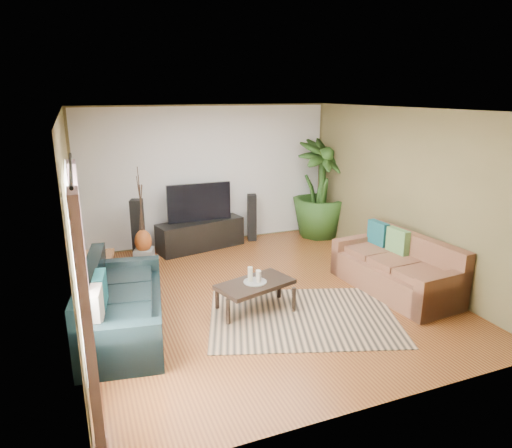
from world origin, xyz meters
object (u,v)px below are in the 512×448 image
tv_stand (201,235)px  coffee_table (255,296)px  potted_plant (320,189)px  speaker_right (252,218)px  television (199,202)px  speaker_left (138,230)px  pedestal (144,258)px  side_table (97,271)px  sofa_right (395,264)px  sofa_left (123,300)px  vase (143,241)px

tv_stand → coffee_table: bearing=-101.9°
potted_plant → speaker_right: bearing=171.2°
television → speaker_left: size_ratio=1.10×
television → speaker_right: size_ratio=1.28×
pedestal → side_table: (-0.80, -0.64, 0.11)m
sofa_right → coffee_table: bearing=-98.9°
speaker_left → sofa_left: bearing=-82.6°
pedestal → coffee_table: bearing=-62.6°
sofa_right → speaker_right: 3.30m
sofa_right → coffee_table: size_ratio=1.94×
speaker_left → potted_plant: 3.75m
pedestal → side_table: bearing=-141.5°
speaker_right → potted_plant: size_ratio=0.48×
tv_stand → pedestal: (-1.16, -0.56, -0.12)m
sofa_left → sofa_right: same height
sofa_right → vase: 4.16m
sofa_right → speaker_right: bearing=-165.1°
tv_stand → speaker_right: 1.13m
speaker_right → potted_plant: 1.53m
side_table → potted_plant: bearing=13.7°
sofa_left → side_table: bearing=18.1°
speaker_left → vase: 0.37m
sofa_left → tv_stand: (1.72, 2.73, -0.15)m
tv_stand → pedestal: bearing=-166.4°
coffee_table → pedestal: bearing=100.7°
vase → sofa_right: bearing=-35.6°
speaker_left → tv_stand: bearing=29.0°
coffee_table → speaker_left: (-1.20, 2.63, 0.35)m
sofa_left → speaker_left: speaker_left is taller
speaker_left → pedestal: bearing=-66.0°
vase → potted_plant: bearing=7.1°
sofa_right → coffee_table: (-2.21, 0.16, -0.21)m
vase → speaker_right: bearing=16.7°
television → side_table: bearing=-148.1°
sofa_left → speaker_left: bearing=-2.8°
speaker_left → speaker_right: size_ratio=1.17×
tv_stand → vase: (-1.16, -0.56, 0.18)m
side_table → speaker_left: bearing=52.2°
sofa_left → speaker_right: bearing=-35.7°
pedestal → vase: size_ratio=0.78×
coffee_table → potted_plant: 3.80m
sofa_right → potted_plant: size_ratio=1.00×
television → speaker_right: 1.20m
speaker_right → television: bearing=-160.1°
sofa_left → speaker_right: 4.02m
coffee_table → speaker_right: speaker_right is taller
coffee_table → potted_plant: size_ratio=0.51×
television → speaker_left: 1.26m
coffee_table → speaker_right: 3.15m
speaker_right → pedestal: (-2.27, -0.68, -0.32)m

